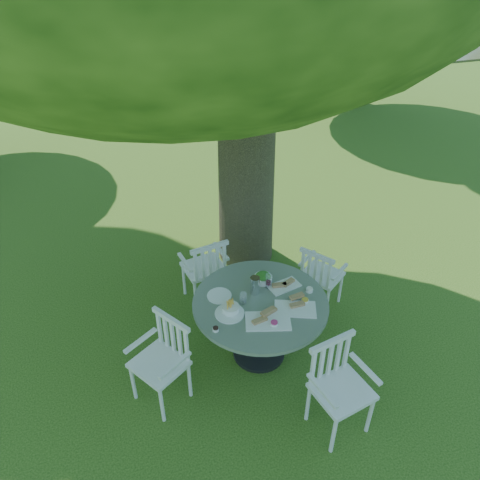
% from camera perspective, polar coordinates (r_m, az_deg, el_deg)
% --- Properties ---
extents(ground, '(140.00, 140.00, 0.00)m').
position_cam_1_polar(ground, '(5.79, 0.60, -8.02)').
color(ground, '#1F3F0D').
rests_on(ground, ground).
extents(table, '(1.37, 1.37, 0.75)m').
position_cam_1_polar(table, '(4.83, 2.47, -8.81)').
color(table, black).
rests_on(table, ground).
extents(chair_ne, '(0.58, 0.59, 0.85)m').
position_cam_1_polar(chair_ne, '(5.53, 9.58, -4.16)').
color(chair_ne, white).
rests_on(chair_ne, ground).
extents(chair_nw, '(0.53, 0.51, 0.91)m').
position_cam_1_polar(chair_nw, '(5.51, -4.07, -3.33)').
color(chair_nw, white).
rests_on(chair_nw, ground).
extents(chair_sw, '(0.62, 0.63, 0.92)m').
position_cam_1_polar(chair_sw, '(4.58, -9.07, -13.51)').
color(chair_sw, white).
rests_on(chair_sw, ground).
extents(chair_se, '(0.56, 0.53, 0.94)m').
position_cam_1_polar(chair_se, '(4.41, 11.64, -16.25)').
color(chair_se, white).
rests_on(chair_se, ground).
extents(tableware, '(1.13, 0.86, 0.20)m').
position_cam_1_polar(tableware, '(4.71, 2.21, -7.10)').
color(tableware, white).
rests_on(tableware, table).
extents(river, '(100.00, 28.00, 0.12)m').
position_cam_1_polar(river, '(27.36, -16.06, 25.24)').
color(river, '#373C23').
rests_on(river, ground).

